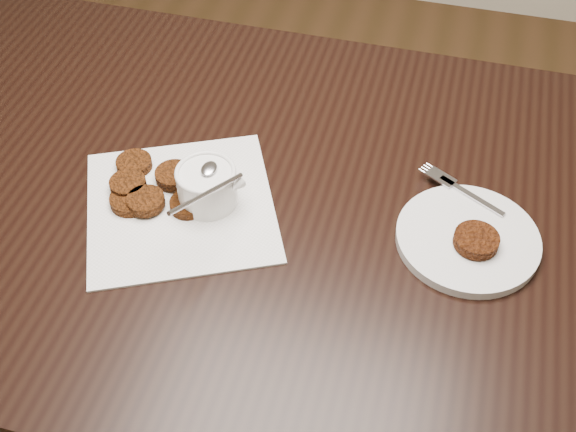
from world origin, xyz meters
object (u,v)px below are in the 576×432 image
object	(u,v)px
napkin	(181,206)
table	(244,317)
sauce_ramekin	(205,171)
plate_with_patty	(469,235)

from	to	relation	value
napkin	table	bearing A→B (deg)	39.58
napkin	sauce_ramekin	distance (m)	0.08
sauce_ramekin	plate_with_patty	world-z (taller)	sauce_ramekin
table	plate_with_patty	world-z (taller)	plate_with_patty
table	sauce_ramekin	bearing A→B (deg)	-130.16
plate_with_patty	sauce_ramekin	bearing A→B (deg)	-176.82
napkin	plate_with_patty	world-z (taller)	plate_with_patty
table	plate_with_patty	size ratio (longest dim) A/B	6.71
sauce_ramekin	table	bearing A→B (deg)	49.84
table	napkin	bearing A→B (deg)	-140.42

